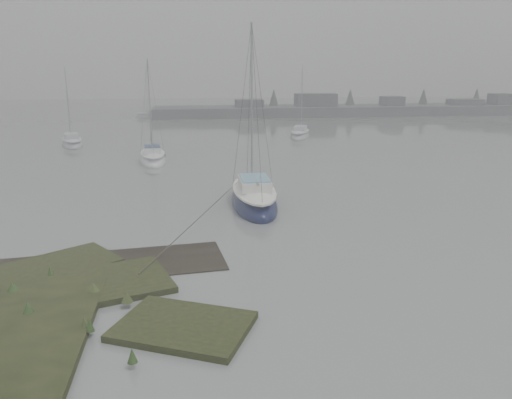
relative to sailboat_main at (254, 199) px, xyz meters
The scene contains 7 objects.
ground 18.48m from the sailboat_main, 102.85° to the left, with size 160.00×160.00×0.00m, color slate.
far_shoreline 54.85m from the sailboat_main, 65.51° to the left, with size 60.00×8.00×4.15m.
sailboat_main is the anchor object (origin of this frame).
sailboat_white 14.61m from the sailboat_main, 114.16° to the left, with size 2.46×5.97×8.20m.
sailboat_far_a 26.54m from the sailboat_main, 121.42° to the left, with size 3.15×5.65×7.58m.
sailboat_far_b 26.83m from the sailboat_main, 72.09° to the left, with size 3.62×5.86×7.86m.
sailboat_far_c 49.94m from the sailboat_main, 99.44° to the left, with size 5.49×3.09×7.37m.
Camera 1 is at (0.78, -12.87, 6.88)m, focal length 35.00 mm.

